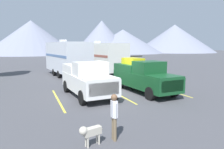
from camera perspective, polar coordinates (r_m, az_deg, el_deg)
ground_plane at (r=14.39m, az=0.92°, el=-5.05°), size 240.00×240.00×0.00m
pickup_truck_a at (r=13.44m, az=-6.86°, el=-1.09°), size 2.50×5.36×2.25m
pickup_truck_b at (r=14.69m, az=8.45°, el=-0.27°), size 2.41×5.78×2.51m
lot_stripe_a at (r=13.04m, az=-14.65°, el=-6.67°), size 0.12×5.50×0.01m
lot_stripe_b at (r=14.05m, az=1.52°, el=-5.36°), size 0.12×5.50×0.01m
lot_stripe_c at (r=15.98m, az=14.60°, el=-3.99°), size 0.12×5.50×0.01m
camper_trailer_a at (r=22.55m, az=-12.26°, el=4.75°), size 3.73×9.17×3.90m
camper_trailer_b at (r=24.10m, az=-2.86°, el=4.99°), size 3.71×9.08×3.79m
person_a at (r=7.17m, az=0.60°, el=-10.77°), size 0.22×0.36×1.62m
dog at (r=6.93m, az=-6.24°, el=-15.40°), size 0.86×0.41×0.72m
mountain_ridge at (r=86.79m, az=-20.74°, el=9.78°), size 157.75×43.35×15.64m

